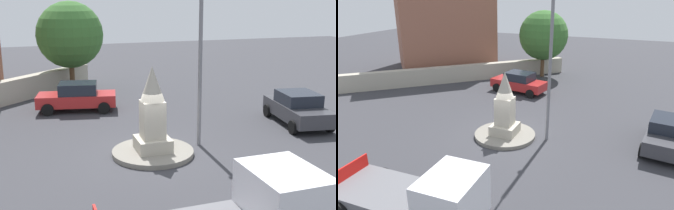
# 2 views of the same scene
# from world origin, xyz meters

# --- Properties ---
(ground_plane) EXTENTS (80.00, 80.00, 0.00)m
(ground_plane) POSITION_xyz_m (0.00, 0.00, 0.00)
(ground_plane) COLOR #38383D
(traffic_island) EXTENTS (3.22, 3.22, 0.19)m
(traffic_island) POSITION_xyz_m (0.00, 0.00, 0.10)
(traffic_island) COLOR gray
(traffic_island) RESTS_ON ground
(monument) EXTENTS (1.31, 1.31, 3.35)m
(monument) POSITION_xyz_m (0.00, 0.00, 1.71)
(monument) COLOR #B2AA99
(monument) RESTS_ON traffic_island
(streetlamp) EXTENTS (3.29, 0.28, 7.88)m
(streetlamp) POSITION_xyz_m (0.50, -2.15, 4.75)
(streetlamp) COLOR slate
(streetlamp) RESTS_ON ground
(car_dark_grey_approaching) EXTENTS (4.39, 2.51, 1.58)m
(car_dark_grey_approaching) POSITION_xyz_m (1.79, -7.83, 0.80)
(car_dark_grey_approaching) COLOR #38383D
(car_dark_grey_approaching) RESTS_ON ground
(car_red_far_side) EXTENTS (2.50, 4.39, 1.55)m
(car_red_far_side) POSITION_xyz_m (7.62, 2.04, 0.79)
(car_red_far_side) COLOR #B22323
(car_red_far_side) RESTS_ON ground
(truck_white_passing) EXTENTS (2.45, 5.31, 2.07)m
(truck_white_passing) POSITION_xyz_m (-7.13, -0.09, 0.97)
(truck_white_passing) COLOR silver
(truck_white_passing) RESTS_ON ground
(stone_boundary_wall) EXTENTS (14.06, 14.91, 1.36)m
(stone_boundary_wall) POSITION_xyz_m (8.42, 7.90, 0.68)
(stone_boundary_wall) COLOR #B2AA99
(stone_boundary_wall) RESTS_ON ground
(corner_building) EXTENTS (11.63, 11.64, 8.39)m
(corner_building) POSITION_xyz_m (12.49, 11.72, 4.20)
(corner_building) COLOR #935B47
(corner_building) RESTS_ON ground
(tree_near_wall) EXTENTS (4.25, 4.25, 5.78)m
(tree_near_wall) POSITION_xyz_m (12.83, 1.75, 3.65)
(tree_near_wall) COLOR brown
(tree_near_wall) RESTS_ON ground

